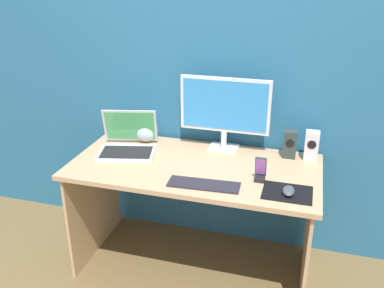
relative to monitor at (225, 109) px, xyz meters
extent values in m
plane|color=brown|center=(-0.11, -0.27, -0.97)|extent=(8.00, 8.00, 0.00)
cube|color=#26658A|center=(-0.11, 0.13, 0.28)|extent=(6.00, 0.04, 2.50)
cube|color=tan|center=(-0.11, -0.27, -0.28)|extent=(1.43, 0.70, 0.03)
cube|color=tan|center=(-0.79, -0.27, -0.63)|extent=(0.02, 0.66, 0.68)
cube|color=tan|center=(0.56, -0.27, -0.63)|extent=(0.02, 0.66, 0.68)
cube|color=silver|center=(0.00, 0.00, -0.26)|extent=(0.18, 0.14, 0.01)
cylinder|color=silver|center=(0.00, 0.00, -0.20)|extent=(0.04, 0.04, 0.11)
cube|color=silver|center=(0.00, 0.00, 0.03)|extent=(0.55, 0.02, 0.34)
cube|color=#338CD8|center=(0.00, -0.01, 0.03)|extent=(0.52, 0.00, 0.30)
cube|color=silver|center=(0.53, -0.01, -0.17)|extent=(0.08, 0.07, 0.18)
cylinder|color=black|center=(0.53, -0.05, -0.15)|extent=(0.05, 0.00, 0.05)
cube|color=#2B3935|center=(0.40, -0.01, -0.18)|extent=(0.08, 0.07, 0.17)
cylinder|color=black|center=(0.40, -0.05, -0.16)|extent=(0.05, 0.00, 0.05)
cube|color=silver|center=(-0.55, -0.24, -0.25)|extent=(0.38, 0.31, 0.02)
cube|color=black|center=(-0.55, -0.25, -0.24)|extent=(0.34, 0.25, 0.00)
cube|color=silver|center=(-0.59, -0.09, -0.13)|extent=(0.34, 0.14, 0.23)
cube|color=#4CB266|center=(-0.59, -0.10, -0.13)|extent=(0.31, 0.13, 0.20)
sphere|color=silver|center=(-0.51, -0.01, -0.19)|extent=(0.15, 0.15, 0.15)
cube|color=#27232B|center=(0.00, -0.49, -0.26)|extent=(0.38, 0.14, 0.01)
cube|color=black|center=(0.43, -0.45, -0.26)|extent=(0.25, 0.20, 0.00)
ellipsoid|color=#42484F|center=(0.43, -0.47, -0.24)|extent=(0.06, 0.10, 0.04)
cube|color=black|center=(0.27, -0.36, -0.25)|extent=(0.06, 0.05, 0.02)
cube|color=#28433E|center=(0.27, -0.35, -0.18)|extent=(0.06, 0.04, 0.12)
cube|color=#A559BF|center=(0.27, -0.35, -0.18)|extent=(0.05, 0.03, 0.10)
camera|label=1|loc=(0.48, -2.38, 0.81)|focal=39.33mm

